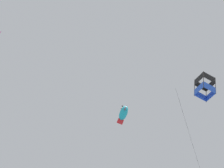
% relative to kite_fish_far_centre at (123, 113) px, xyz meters
% --- Properties ---
extents(kite_fish_far_centre, '(1.56, 1.62, 2.45)m').
position_rel_kite_fish_far_centre_xyz_m(kite_fish_far_centre, '(0.00, 0.00, 0.00)').
color(kite_fish_far_centre, '#1EB2C6').
extents(kite_box_near_right, '(3.30, 3.22, 7.19)m').
position_rel_kite_fish_far_centre_xyz_m(kite_box_near_right, '(-7.04, 7.35, -3.41)').
color(kite_box_near_right, black).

